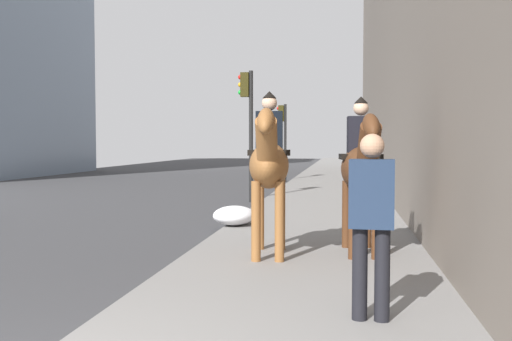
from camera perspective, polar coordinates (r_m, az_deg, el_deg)
mounted_horse_near at (r=8.23m, az=1.28°, el=0.74°), size 2.15×0.69×2.36m
mounted_horse_far at (r=8.53m, az=10.31°, el=0.39°), size 2.15×0.71×2.29m
pedestrian_greeting at (r=5.37m, az=11.26°, el=-4.18°), size 0.29×0.42×1.70m
traffic_light_near_curb at (r=16.92m, az=-0.79°, el=5.53°), size 0.20×0.44×3.81m
traffic_light_far_curb at (r=25.59m, az=2.67°, el=4.03°), size 0.20×0.44×3.42m
snow_pile_far at (r=11.50m, az=-2.17°, el=-4.42°), size 1.07×0.82×0.37m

